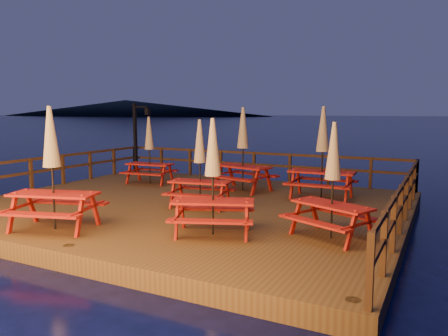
# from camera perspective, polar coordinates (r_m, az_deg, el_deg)

# --- Properties ---
(ground) EXTENTS (500.00, 500.00, 0.00)m
(ground) POSITION_cam_1_polar(r_m,az_deg,el_deg) (13.02, -4.59, -6.25)
(ground) COLOR black
(ground) RESTS_ON ground
(deck) EXTENTS (12.00, 10.00, 0.40)m
(deck) POSITION_cam_1_polar(r_m,az_deg,el_deg) (12.98, -4.60, -5.40)
(deck) COLOR #4F3519
(deck) RESTS_ON ground
(deck_piles) EXTENTS (11.44, 9.44, 1.40)m
(deck_piles) POSITION_cam_1_polar(r_m,az_deg,el_deg) (13.10, -4.58, -7.53)
(deck_piles) COLOR #341D10
(deck_piles) RESTS_ON ground
(railing) EXTENTS (11.80, 9.75, 1.10)m
(railing) POSITION_cam_1_polar(r_m,az_deg,el_deg) (14.32, -0.91, -0.23)
(railing) COLOR #341D10
(railing) RESTS_ON deck
(lamp_post) EXTENTS (0.85, 0.18, 3.00)m
(lamp_post) POSITION_cam_1_polar(r_m,az_deg,el_deg) (19.50, -11.17, 4.74)
(lamp_post) COLOR black
(lamp_post) RESTS_ON deck
(headland_left) EXTENTS (180.00, 84.00, 9.00)m
(headland_left) POSITION_cam_1_polar(r_m,az_deg,el_deg) (260.92, -12.73, 7.66)
(headland_left) COLOR black
(headland_left) RESTS_ON ground
(picnic_table_0) EXTENTS (2.15, 2.00, 2.47)m
(picnic_table_0) POSITION_cam_1_polar(r_m,az_deg,el_deg) (9.41, 14.02, -1.35)
(picnic_table_0) COLOR maroon
(picnic_table_0) RESTS_ON deck
(picnic_table_1) EXTENTS (1.87, 1.60, 2.47)m
(picnic_table_1) POSITION_cam_1_polar(r_m,az_deg,el_deg) (16.38, -9.72, 2.47)
(picnic_table_1) COLOR maroon
(picnic_table_1) RESTS_ON deck
(picnic_table_2) EXTENTS (1.93, 1.68, 2.45)m
(picnic_table_2) POSITION_cam_1_polar(r_m,az_deg,el_deg) (12.16, -3.16, 0.79)
(picnic_table_2) COLOR maroon
(picnic_table_2) RESTS_ON deck
(picnic_table_3) EXTENTS (2.02, 1.67, 2.83)m
(picnic_table_3) POSITION_cam_1_polar(r_m,az_deg,el_deg) (13.65, 12.73, 2.19)
(picnic_table_3) COLOR maroon
(picnic_table_3) RESTS_ON deck
(picnic_table_4) EXTENTS (2.34, 2.11, 2.80)m
(picnic_table_4) POSITION_cam_1_polar(r_m,az_deg,el_deg) (10.55, -21.54, 0.22)
(picnic_table_4) COLOR maroon
(picnic_table_4) RESTS_ON deck
(picnic_table_5) EXTENTS (2.30, 2.05, 2.80)m
(picnic_table_5) POSITION_cam_1_polar(r_m,az_deg,el_deg) (14.70, 2.48, 2.68)
(picnic_table_5) COLOR maroon
(picnic_table_5) RESTS_ON deck
(picnic_table_6) EXTENTS (2.19, 2.02, 2.54)m
(picnic_table_6) POSITION_cam_1_polar(r_m,az_deg,el_deg) (9.40, -1.47, -0.91)
(picnic_table_6) COLOR maroon
(picnic_table_6) RESTS_ON deck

